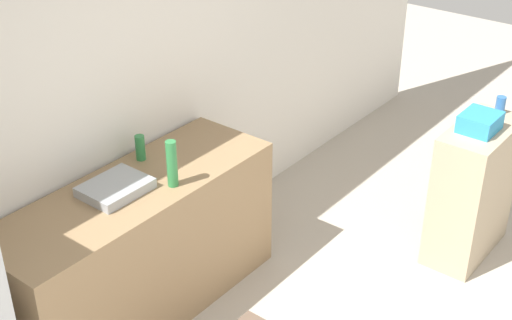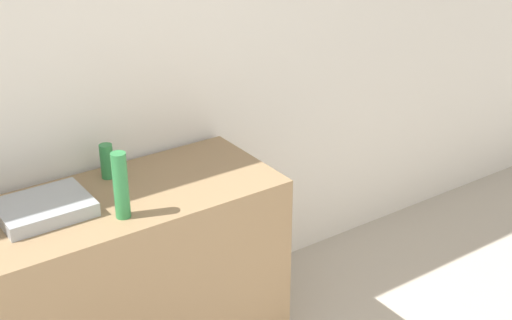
# 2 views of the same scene
# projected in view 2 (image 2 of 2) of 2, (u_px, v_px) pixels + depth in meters

# --- Properties ---
(wall_back) EXTENTS (8.00, 0.06, 2.60)m
(wall_back) POSITION_uv_depth(u_px,v_px,m) (33.00, 100.00, 3.12)
(wall_back) COLOR white
(wall_back) RESTS_ON ground_plane
(counter) EXTENTS (1.87, 0.63, 0.92)m
(counter) POSITION_uv_depth(u_px,v_px,m) (84.00, 300.00, 3.20)
(counter) COLOR #937551
(counter) RESTS_ON ground_plane
(sink_basin) EXTENTS (0.37, 0.30, 0.06)m
(sink_basin) POSITION_uv_depth(u_px,v_px,m) (44.00, 208.00, 2.96)
(sink_basin) COLOR #9EA3A8
(sink_basin) RESTS_ON counter
(bottle_tall) EXTENTS (0.06, 0.06, 0.29)m
(bottle_tall) POSITION_uv_depth(u_px,v_px,m) (121.00, 186.00, 2.89)
(bottle_tall) COLOR #2D7F42
(bottle_tall) RESTS_ON counter
(bottle_short) EXTENTS (0.06, 0.06, 0.16)m
(bottle_short) POSITION_uv_depth(u_px,v_px,m) (107.00, 161.00, 3.25)
(bottle_short) COLOR #2D7F42
(bottle_short) RESTS_ON counter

